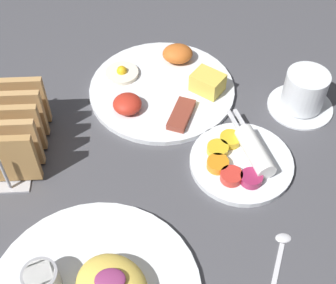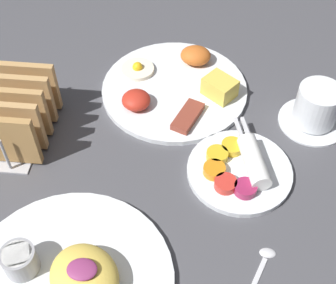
# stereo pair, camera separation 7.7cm
# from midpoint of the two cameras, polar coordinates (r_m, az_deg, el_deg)

# --- Properties ---
(ground_plane) EXTENTS (3.00, 3.00, 0.00)m
(ground_plane) POSITION_cam_midpoint_polar(r_m,az_deg,el_deg) (0.76, -2.13, -4.71)
(ground_plane) COLOR #47474C
(plate_breakfast) EXTENTS (0.28, 0.28, 0.05)m
(plate_breakfast) POSITION_cam_midpoint_polar(r_m,az_deg,el_deg) (0.89, 3.50, 6.65)
(plate_breakfast) COLOR white
(plate_breakfast) RESTS_ON ground_plane
(plate_condiments) EXTENTS (0.17, 0.19, 0.04)m
(plate_condiments) POSITION_cam_midpoint_polar(r_m,az_deg,el_deg) (0.77, 11.60, -3.35)
(plate_condiments) COLOR white
(plate_condiments) RESTS_ON ground_plane
(plate_foreground) EXTENTS (0.29, 0.29, 0.06)m
(plate_foreground) POSITION_cam_midpoint_polar(r_m,az_deg,el_deg) (0.66, -8.69, -16.48)
(plate_foreground) COLOR white
(plate_foreground) RESTS_ON ground_plane
(toast_rack) EXTENTS (0.10, 0.18, 0.10)m
(toast_rack) POSITION_cam_midpoint_polar(r_m,az_deg,el_deg) (0.81, -15.12, 3.22)
(toast_rack) COLOR #B7B7BC
(toast_rack) RESTS_ON ground_plane
(coffee_cup) EXTENTS (0.12, 0.12, 0.08)m
(coffee_cup) POSITION_cam_midpoint_polar(r_m,az_deg,el_deg) (0.87, 20.09, 3.76)
(coffee_cup) COLOR white
(coffee_cup) RESTS_ON ground_plane
(teaspoon) EXTENTS (0.06, 0.12, 0.01)m
(teaspoon) POSITION_cam_midpoint_polar(r_m,az_deg,el_deg) (0.69, 14.39, -15.17)
(teaspoon) COLOR silver
(teaspoon) RESTS_ON ground_plane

